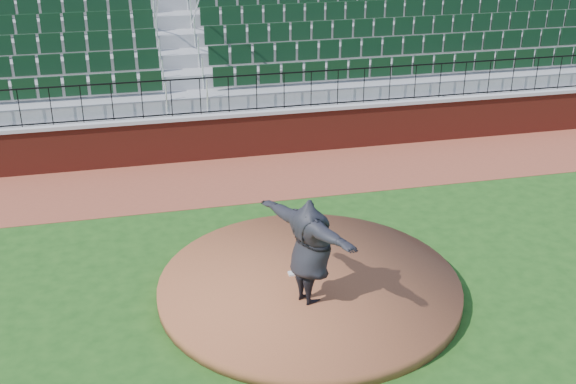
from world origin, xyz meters
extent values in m
plane|color=#1C4814|center=(0.00, 0.00, 0.00)|extent=(90.00, 90.00, 0.00)
cube|color=brown|center=(0.00, 5.40, 0.01)|extent=(34.00, 3.20, 0.01)
cube|color=maroon|center=(0.00, 7.00, 0.60)|extent=(34.00, 0.35, 1.20)
cube|color=#B7B7B7|center=(0.00, 7.00, 1.25)|extent=(34.00, 0.45, 0.10)
cube|color=maroon|center=(0.00, 12.52, 2.75)|extent=(34.00, 0.50, 5.50)
cylinder|color=brown|center=(0.00, -0.31, 0.12)|extent=(5.75, 5.75, 0.25)
cube|color=silver|center=(-0.04, -0.02, 0.27)|extent=(0.59, 0.15, 0.04)
imported|color=black|center=(-0.17, -0.95, 1.26)|extent=(1.69, 2.54, 2.03)
camera|label=1|loc=(-3.01, -11.53, 7.41)|focal=44.39mm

